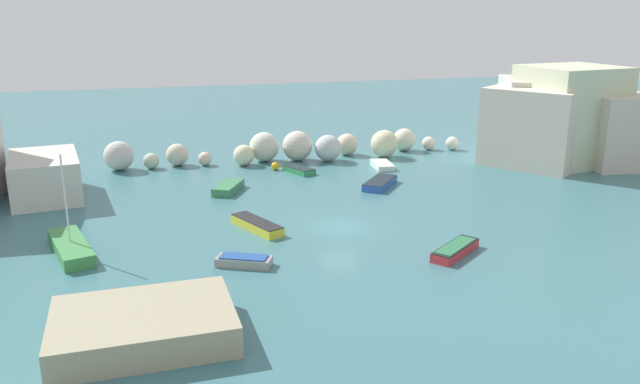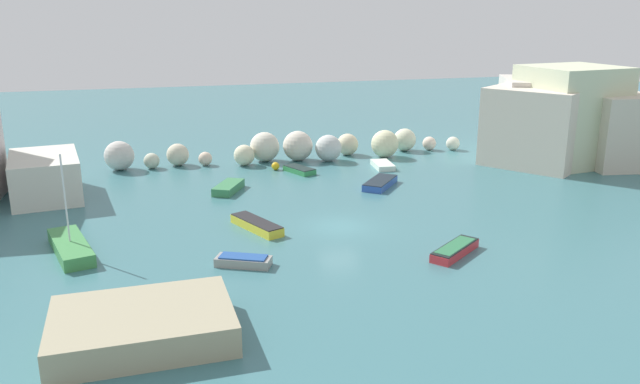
{
  "view_description": "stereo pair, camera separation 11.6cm",
  "coord_description": "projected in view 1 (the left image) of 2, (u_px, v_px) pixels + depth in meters",
  "views": [
    {
      "loc": [
        -11.69,
        -37.32,
        13.65
      ],
      "look_at": [
        0.0,
        4.74,
        1.0
      ],
      "focal_mm": 35.88,
      "sensor_mm": 36.0,
      "label": 1
    },
    {
      "loc": [
        -11.58,
        -37.35,
        13.65
      ],
      "look_at": [
        0.0,
        4.74,
        1.0
      ],
      "focal_mm": 35.88,
      "sensor_mm": 36.0,
      "label": 2
    }
  ],
  "objects": [
    {
      "name": "cove_water",
      "position": [
        340.0,
        226.0,
        41.35
      ],
      "size": [
        160.0,
        160.0,
        0.0
      ],
      "primitive_type": "plane",
      "color": "#3C7078",
      "rests_on": "ground"
    },
    {
      "name": "cliff_headland_right",
      "position": [
        566.0,
        120.0,
        59.36
      ],
      "size": [
        19.41,
        16.59,
        8.69
      ],
      "color": "beige",
      "rests_on": "ground"
    },
    {
      "name": "rock_breakwater",
      "position": [
        291.0,
        148.0,
        58.83
      ],
      "size": [
        33.6,
        4.58,
        2.74
      ],
      "color": "beige",
      "rests_on": "ground"
    },
    {
      "name": "stone_dock",
      "position": [
        144.0,
        326.0,
        27.03
      ],
      "size": [
        7.69,
        5.6,
        1.36
      ],
      "primitive_type": "cube",
      "rotation": [
        0.0,
        0.0,
        0.03
      ],
      "color": "tan",
      "rests_on": "ground"
    },
    {
      "name": "channel_buoy",
      "position": [
        275.0,
        166.0,
        55.59
      ],
      "size": [
        0.69,
        0.69,
        0.69
      ],
      "primitive_type": "sphere",
      "color": "gold",
      "rests_on": "cove_water"
    },
    {
      "name": "moored_boat_0",
      "position": [
        71.0,
        247.0,
        36.67
      ],
      "size": [
        3.12,
        6.08,
        5.87
      ],
      "rotation": [
        0.0,
        0.0,
        4.97
      ],
      "color": "#3D8946",
      "rests_on": "cove_water"
    },
    {
      "name": "moored_boat_1",
      "position": [
        380.0,
        183.0,
        50.48
      ],
      "size": [
        3.82,
        4.17,
        0.57
      ],
      "rotation": [
        0.0,
        0.0,
        0.88
      ],
      "color": "#2E54B0",
      "rests_on": "cove_water"
    },
    {
      "name": "moored_boat_2",
      "position": [
        257.0,
        225.0,
        40.71
      ],
      "size": [
        2.85,
        4.56,
        0.61
      ],
      "rotation": [
        0.0,
        0.0,
        5.12
      ],
      "color": "yellow",
      "rests_on": "cove_water"
    },
    {
      "name": "moored_boat_3",
      "position": [
        382.0,
        165.0,
        56.45
      ],
      "size": [
        1.79,
        3.19,
        0.46
      ],
      "rotation": [
        0.0,
        0.0,
        4.62
      ],
      "color": "white",
      "rests_on": "cove_water"
    },
    {
      "name": "moored_boat_4",
      "position": [
        228.0,
        188.0,
        49.12
      ],
      "size": [
        2.9,
        3.76,
        0.61
      ],
      "rotation": [
        0.0,
        0.0,
        4.22
      ],
      "color": "#38814E",
      "rests_on": "cove_water"
    },
    {
      "name": "moored_boat_5",
      "position": [
        299.0,
        170.0,
        54.76
      ],
      "size": [
        2.43,
        3.29,
        0.48
      ],
      "rotation": [
        0.0,
        0.0,
        5.14
      ],
      "color": "#328C4C",
      "rests_on": "cove_water"
    },
    {
      "name": "moored_boat_6",
      "position": [
        244.0,
        261.0,
        34.99
      ],
      "size": [
        3.21,
        2.32,
        0.57
      ],
      "rotation": [
        0.0,
        0.0,
        2.7
      ],
      "color": "gray",
      "rests_on": "cove_water"
    },
    {
      "name": "moored_boat_7",
      "position": [
        455.0,
        250.0,
        36.58
      ],
      "size": [
        3.88,
        3.34,
        0.56
      ],
      "rotation": [
        0.0,
        0.0,
        0.65
      ],
      "color": "red",
      "rests_on": "cove_water"
    }
  ]
}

